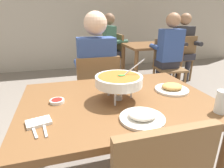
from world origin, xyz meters
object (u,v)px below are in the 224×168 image
Objects in this scene: diner_main at (96,69)px; patron_bg_right at (111,42)px; dining_table_far at (151,51)px; patron_bg_left at (169,50)px; dining_table_main at (118,113)px; patron_bg_middle at (184,44)px; appetizer_plate at (172,88)px; rice_plate at (142,116)px; chair_diner_main at (97,92)px; sauce_dish at (57,101)px; chair_bg_right at (115,53)px; curry_bowl at (118,81)px; drink_glass at (222,103)px; chair_bg_middle at (182,56)px; chair_bg_left at (168,63)px.

diner_main is 1.00× the size of patron_bg_right.
patron_bg_left is (0.02, -0.57, 0.13)m from dining_table_far.
dining_table_main is 2.92m from patron_bg_middle.
appetizer_plate is 0.18× the size of patron_bg_right.
patron_bg_left reaches higher than rice_plate.
chair_diner_main is 0.69× the size of patron_bg_middle.
sauce_dish is at bearing -112.19° from patron_bg_right.
chair_bg_right is 0.69× the size of patron_bg_middle.
patron_bg_left is (1.36, 1.60, 0.10)m from dining_table_main.
chair_diner_main is 1.00× the size of chair_bg_right.
sauce_dish is (-0.39, 0.05, 0.12)m from dining_table_main.
diner_main reaches higher than sauce_dish.
dining_table_main is 0.44m from appetizer_plate.
sauce_dish is at bearing 171.53° from curry_bowl.
sauce_dish is at bearing -139.17° from patron_bg_middle.
chair_diner_main is 2.12m from chair_bg_right.
curry_bowl is 2.93m from patron_bg_middle.
sauce_dish is 0.69× the size of drink_glass.
dining_table_far is at bearing 66.65° from appetizer_plate.
patron_bg_middle and patron_bg_right have the same top height.
diner_main is 0.79m from curry_bowl.
patron_bg_left is at bearing 66.03° from drink_glass.
sauce_dish is 0.10× the size of chair_bg_middle.
dining_table_far is (1.73, 2.13, -0.15)m from sauce_dish.
appetizer_plate is 0.27× the size of chair_bg_middle.
patron_bg_left is (1.36, 1.61, -0.14)m from curry_bowl.
diner_main is 0.82m from sauce_dish.
chair_bg_left is (0.98, 1.62, -0.26)m from appetizer_plate.
chair_bg_left reaches higher than dining_table_main.
drink_glass is (0.50, -1.06, 0.30)m from chair_diner_main.
chair_bg_left is (1.40, 0.92, 0.00)m from chair_diner_main.
chair_bg_left is (1.35, 1.93, -0.26)m from rice_plate.
drink_glass is 2.11m from patron_bg_left.
chair_bg_right is at bearing 154.48° from patron_bg_middle.
dining_table_main is at bearing 98.67° from rice_plate.
rice_plate is 2.67× the size of sauce_dish.
curry_bowl is (-0.00, -0.74, 0.37)m from chair_diner_main.
rice_plate is (0.04, -1.02, 0.26)m from chair_diner_main.
patron_bg_middle is at bearing 38.56° from patron_bg_left.
dining_table_main is 1.37× the size of chair_bg_left.
curry_bowl is at bearing -8.47° from sauce_dish.
chair_bg_middle is at bearing -24.02° from patron_bg_right.
curry_bowl is at bearing -133.29° from chair_bg_middle.
appetizer_plate is 0.27× the size of chair_bg_right.
drink_glass reaches higher than appetizer_plate.
patron_bg_left is 1.00× the size of patron_bg_right.
dining_table_main is 2.91m from chair_bg_middle.
curry_bowl is 0.60m from drink_glass.
chair_bg_right reaches higher than dining_table_main.
chair_diner_main is 3.75× the size of appetizer_plate.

